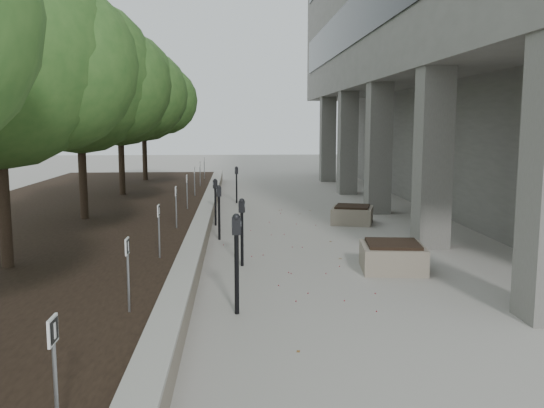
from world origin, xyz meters
name	(u,v)px	position (x,y,z in m)	size (l,w,h in m)	color
ground	(318,353)	(0.00, 0.00, 0.00)	(90.00, 90.00, 0.00)	#9B968E
retaining_wall	(205,217)	(-1.82, 9.00, 0.25)	(0.39, 26.00, 0.50)	gray
planting_bed	(68,220)	(-5.50, 9.00, 0.20)	(7.00, 26.00, 0.40)	black
crabapple_tree_3	(80,109)	(-4.80, 8.00, 3.12)	(4.60, 4.00, 5.44)	#305D23
crabapple_tree_4	(120,113)	(-4.80, 13.00, 3.12)	(4.60, 4.00, 5.44)	#305D23
crabapple_tree_5	(144,115)	(-4.80, 18.00, 3.12)	(4.60, 4.00, 5.44)	#305D23
parking_sign_1	(55,378)	(-2.35, -2.50, 0.88)	(0.04, 0.22, 0.96)	black
parking_sign_2	(128,275)	(-2.35, 0.50, 0.88)	(0.04, 0.22, 0.96)	black
parking_sign_3	(159,231)	(-2.35, 3.50, 0.88)	(0.04, 0.22, 0.96)	black
parking_sign_4	(176,207)	(-2.35, 6.50, 0.88)	(0.04, 0.22, 0.96)	black
parking_sign_5	(187,192)	(-2.35, 9.50, 0.88)	(0.04, 0.22, 0.96)	black
parking_sign_6	(195,181)	(-2.35, 12.50, 0.88)	(0.04, 0.22, 0.96)	black
parking_sign_7	(200,173)	(-2.35, 15.50, 0.88)	(0.04, 0.22, 0.96)	black
parking_sign_8	(204,167)	(-2.35, 18.50, 0.88)	(0.04, 0.22, 0.96)	black
parking_meter_1	(237,264)	(-0.98, 1.53, 0.75)	(0.15, 0.11, 1.49)	black
parking_meter_2	(242,232)	(-0.88, 4.43, 0.67)	(0.13, 0.09, 1.34)	black
parking_meter_3	(219,213)	(-1.39, 7.06, 0.66)	(0.13, 0.09, 1.32)	black
parking_meter_4	(215,202)	(-1.55, 9.04, 0.64)	(0.13, 0.09, 1.29)	black
parking_meter_5	(237,185)	(-0.97, 13.52, 0.65)	(0.13, 0.09, 1.29)	black
planter_front	(393,256)	(1.98, 3.92, 0.27)	(1.16, 1.16, 0.54)	gray
planter_back	(352,214)	(2.25, 9.14, 0.25)	(1.08, 1.08, 0.51)	gray
berry_scatter	(279,258)	(-0.10, 5.00, 0.01)	(3.30, 14.10, 0.02)	maroon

